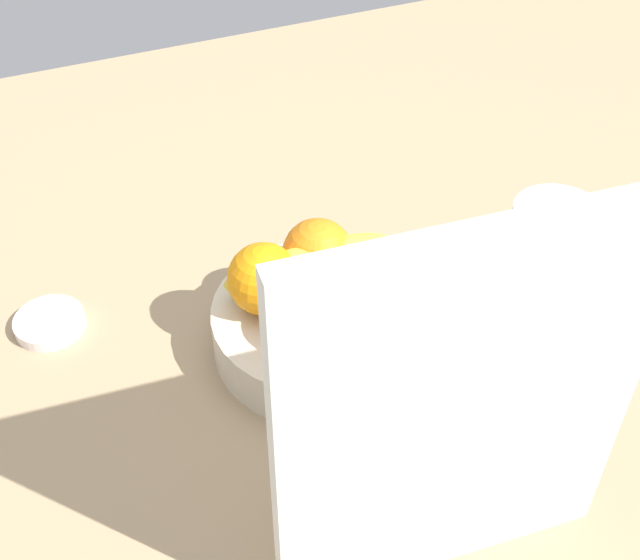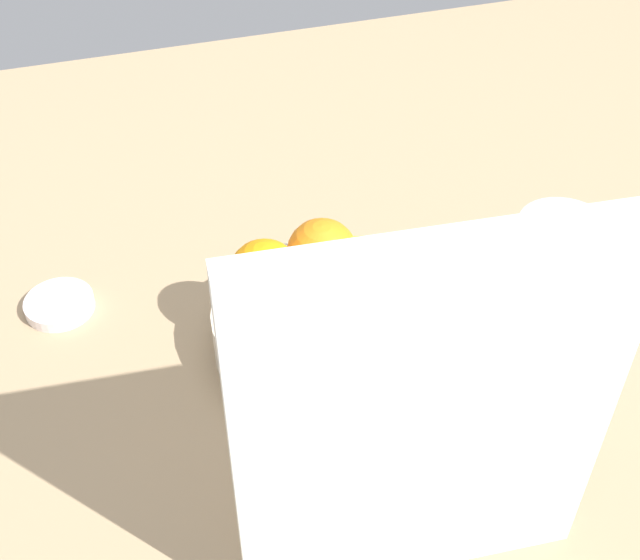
{
  "view_description": "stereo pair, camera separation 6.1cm",
  "coord_description": "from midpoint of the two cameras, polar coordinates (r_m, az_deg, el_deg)",
  "views": [
    {
      "loc": [
        25.29,
        59.87,
        65.89
      ],
      "look_at": [
        1.48,
        2.62,
        9.43
      ],
      "focal_mm": 47.27,
      "sensor_mm": 36.0,
      "label": 1
    },
    {
      "loc": [
        19.55,
        61.93,
        65.89
      ],
      "look_at": [
        1.48,
        2.62,
        9.43
      ],
      "focal_mm": 47.27,
      "sensor_mm": 36.0,
      "label": 2
    }
  ],
  "objects": [
    {
      "name": "thermos_tumbler",
      "position": [
        0.88,
        13.04,
        0.34
      ],
      "size": [
        8.77,
        8.77,
        16.47
      ],
      "primitive_type": "cylinder",
      "color": "#B7B3C5",
      "rests_on": "ground_plane"
    },
    {
      "name": "orange_front_left",
      "position": [
        0.8,
        -1.83,
        -2.69
      ],
      "size": [
        7.44,
        7.44,
        7.44
      ],
      "primitive_type": "sphere",
      "color": "orange",
      "rests_on": "fruit_bowl"
    },
    {
      "name": "orange_front_right",
      "position": [
        0.84,
        2.01,
        -0.05
      ],
      "size": [
        7.44,
        7.44,
        7.44
      ],
      "primitive_type": "sphere",
      "color": "orange",
      "rests_on": "fruit_bowl"
    },
    {
      "name": "fruit_bowl",
      "position": [
        0.88,
        -1.98,
        -3.28
      ],
      "size": [
        22.54,
        22.54,
        5.43
      ],
      "primitive_type": "cylinder",
      "color": "beige",
      "rests_on": "ground_plane"
    },
    {
      "name": "jar_lid",
      "position": [
        0.97,
        -19.56,
        -2.81
      ],
      "size": [
        7.65,
        7.65,
        1.37
      ],
      "primitive_type": "cylinder",
      "color": "silver",
      "rests_on": "ground_plane"
    },
    {
      "name": "banana_bunch",
      "position": [
        0.86,
        -2.6,
        0.53
      ],
      "size": [
        18.4,
        8.68,
        6.2
      ],
      "color": "gold",
      "rests_on": "fruit_bowl"
    },
    {
      "name": "ground_plane",
      "position": [
        0.94,
        -1.65,
        -3.78
      ],
      "size": [
        180.0,
        140.0,
        3.0
      ],
      "primitive_type": "cube",
      "color": "#9E8462"
    },
    {
      "name": "orange_center",
      "position": [
        0.87,
        -2.31,
        1.71
      ],
      "size": [
        7.44,
        7.44,
        7.44
      ],
      "primitive_type": "sphere",
      "color": "orange",
      "rests_on": "fruit_bowl"
    },
    {
      "name": "orange_back_left",
      "position": [
        0.85,
        -5.98,
        0.2
      ],
      "size": [
        7.44,
        7.44,
        7.44
      ],
      "primitive_type": "sphere",
      "color": "orange",
      "rests_on": "fruit_bowl"
    },
    {
      "name": "cutting_board",
      "position": [
        0.61,
        6.69,
        -9.59
      ],
      "size": [
        28.06,
        3.87,
        36.0
      ],
      "primitive_type": "cube",
      "rotation": [
        0.0,
        0.0,
        -0.07
      ],
      "color": "white",
      "rests_on": "ground_plane"
    }
  ]
}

